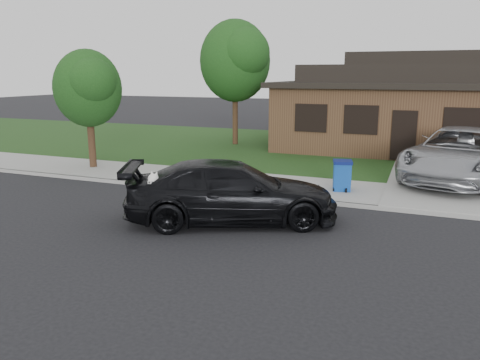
% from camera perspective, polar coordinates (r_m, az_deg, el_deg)
% --- Properties ---
extents(ground, '(120.00, 120.00, 0.00)m').
position_cam_1_polar(ground, '(11.55, -4.25, -6.29)').
color(ground, black).
rests_on(ground, ground).
extents(sidewalk, '(60.00, 3.00, 0.12)m').
position_cam_1_polar(sidewalk, '(16.00, 3.54, -0.62)').
color(sidewalk, gray).
rests_on(sidewalk, ground).
extents(curb, '(60.00, 0.12, 0.12)m').
position_cam_1_polar(curb, '(14.62, 1.71, -1.89)').
color(curb, gray).
rests_on(curb, ground).
extents(lawn, '(60.00, 13.00, 0.13)m').
position_cam_1_polar(lawn, '(23.60, 9.61, 3.62)').
color(lawn, '#193814').
rests_on(lawn, ground).
extents(driveway, '(4.50, 13.00, 0.14)m').
position_cam_1_polar(driveway, '(20.19, 24.62, 1.08)').
color(driveway, gray).
rests_on(driveway, ground).
extents(sedan, '(5.88, 4.27, 1.58)m').
position_cam_1_polar(sedan, '(12.10, -1.08, -1.44)').
color(sedan, black).
rests_on(sedan, ground).
extents(minivan, '(4.58, 7.05, 1.80)m').
position_cam_1_polar(minivan, '(18.02, 25.33, 2.87)').
color(minivan, '#A2A4A9').
rests_on(minivan, driveway).
extents(recycling_bin, '(0.70, 0.70, 0.97)m').
position_cam_1_polar(recycling_bin, '(15.28, 12.34, 0.58)').
color(recycling_bin, '#0D3F98').
rests_on(recycling_bin, sidewalk).
extents(house, '(12.60, 8.60, 4.65)m').
position_cam_1_polar(house, '(24.87, 19.92, 8.30)').
color(house, '#422B1C').
rests_on(house, ground).
extents(tree_0, '(3.78, 3.60, 6.34)m').
position_cam_1_polar(tree_0, '(24.46, -0.35, 14.49)').
color(tree_0, '#332114').
rests_on(tree_0, ground).
extents(tree_2, '(2.73, 2.60, 4.59)m').
position_cam_1_polar(tree_2, '(19.26, -17.96, 10.72)').
color(tree_2, '#332114').
rests_on(tree_2, ground).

